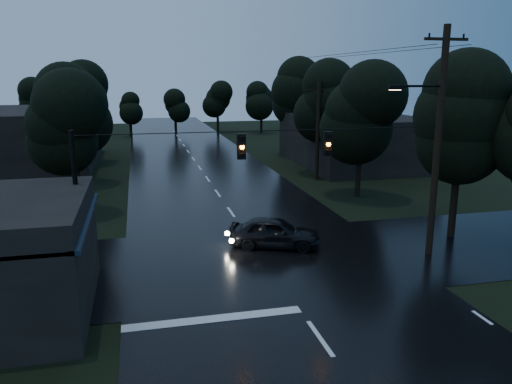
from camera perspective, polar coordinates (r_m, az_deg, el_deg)
name	(u,v)px	position (r m, az deg, el deg)	size (l,w,h in m)	color
main_road	(208,179)	(39.28, -5.55, 1.46)	(12.00, 120.00, 0.02)	black
cross_street	(264,260)	(22.23, 0.94, -7.73)	(60.00, 9.00, 0.02)	black
building_far_right	(353,140)	(46.62, 11.06, 5.86)	(10.00, 14.00, 4.40)	black
building_far_left	(37,137)	(49.23, -23.76, 5.72)	(10.00, 16.00, 5.00)	black
utility_pole_main	(436,139)	(23.03, 19.90, 5.73)	(3.50, 0.30, 10.00)	black
utility_pole_far	(318,130)	(38.76, 7.08, 7.07)	(2.00, 0.30, 7.50)	black
anchor_pole_left	(78,210)	(19.89, -19.72, -1.97)	(0.18, 0.18, 6.00)	black
span_signals	(284,144)	(20.13, 3.25, 5.48)	(15.00, 0.37, 1.12)	black
tree_corner_near	(462,117)	(26.07, 22.45, 7.93)	(4.48, 4.48, 9.44)	black
tree_left_a	(68,124)	(30.49, -20.74, 7.27)	(3.92, 3.92, 8.26)	black
tree_left_b	(72,109)	(38.45, -20.24, 8.92)	(4.20, 4.20, 8.85)	black
tree_left_c	(78,98)	(48.42, -19.66, 10.12)	(4.48, 4.48, 9.44)	black
tree_right_a	(361,112)	(33.36, 11.92, 8.92)	(4.20, 4.20, 8.85)	black
tree_right_b	(325,100)	(40.92, 7.91, 10.33)	(4.48, 4.48, 9.44)	black
tree_right_c	(294,92)	(50.54, 4.41, 11.36)	(4.76, 4.76, 10.03)	black
car	(275,232)	(23.58, 2.13, -4.62)	(1.72, 4.27, 1.45)	black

